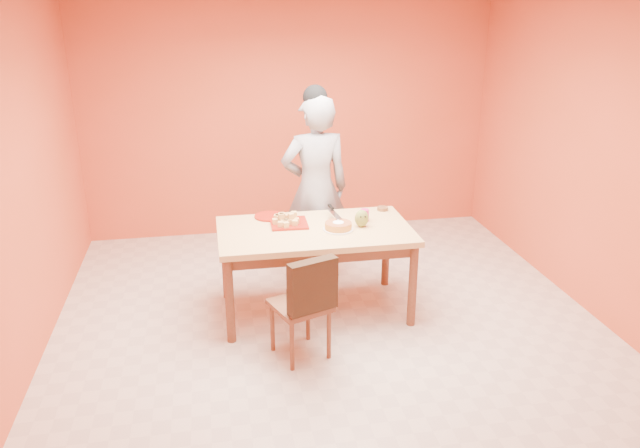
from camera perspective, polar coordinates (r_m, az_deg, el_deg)
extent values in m
plane|color=beige|center=(5.10, 1.33, -10.21)|extent=(5.00, 5.00, 0.00)
plane|color=#D24F30|center=(6.97, -2.81, 10.06)|extent=(4.50, 0.00, 4.50)
plane|color=#D24F30|center=(4.67, -26.71, 2.70)|extent=(0.00, 5.00, 5.00)
plane|color=#D24F30|center=(5.48, 25.29, 5.28)|extent=(0.00, 5.00, 5.00)
cube|color=#D9B171|center=(5.18, -0.48, -0.68)|extent=(1.60, 0.90, 0.05)
cube|color=brown|center=(5.20, -0.48, -1.45)|extent=(1.48, 0.78, 0.10)
cylinder|color=brown|center=(4.91, -8.26, -7.00)|extent=(0.07, 0.07, 0.71)
cylinder|color=brown|center=(5.61, -8.64, -3.38)|extent=(0.07, 0.07, 0.71)
cylinder|color=brown|center=(5.15, 8.47, -5.62)|extent=(0.07, 0.07, 0.71)
cylinder|color=brown|center=(5.83, 6.05, -2.34)|extent=(0.07, 0.07, 0.71)
imported|color=gray|center=(5.81, -0.43, 3.20)|extent=(0.67, 0.47, 1.76)
cube|color=maroon|center=(5.27, -2.86, 0.06)|extent=(0.32, 0.32, 0.02)
cylinder|color=maroon|center=(5.45, -4.64, 0.71)|extent=(0.29, 0.29, 0.02)
cylinder|color=white|center=(5.14, 1.68, -0.48)|extent=(0.28, 0.28, 0.01)
cylinder|color=orange|center=(5.13, 1.68, -0.15)|extent=(0.29, 0.29, 0.05)
cube|color=white|center=(5.28, 1.39, 0.86)|extent=(0.08, 0.26, 0.01)
ellipsoid|color=olive|center=(5.20, 3.83, 0.51)|extent=(0.14, 0.13, 0.15)
cylinder|color=#BE1C60|center=(5.33, 4.10, 0.80)|extent=(0.08, 0.08, 0.10)
cylinder|color=#35220E|center=(5.63, 5.73, 1.41)|extent=(0.13, 0.13, 0.03)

